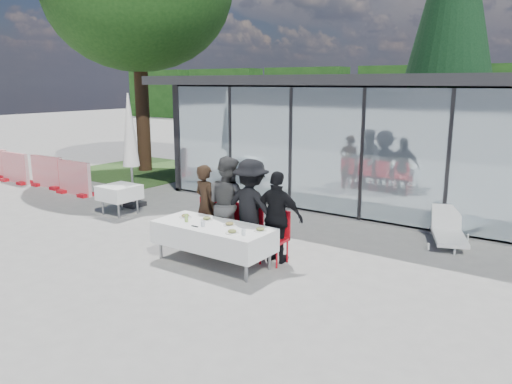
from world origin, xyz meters
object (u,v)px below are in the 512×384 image
diner_chair_b (228,224)px  folded_eyeglasses (195,226)px  juice_bottle (186,218)px  lounger (448,231)px  construction_barriers (17,169)px  diner_b (228,204)px  plate_b (207,219)px  plate_a (185,216)px  spare_table_left (119,193)px  diner_c (251,208)px  plate_c (230,224)px  plate_d (260,230)px  conifer_tree (453,6)px  diner_d (277,217)px  dining_table (213,236)px  market_umbrella (130,136)px  diner_a (206,205)px  diner_chair_c (250,229)px  diner_chair_a (205,220)px  diner_chair_d (277,234)px

diner_chair_b → folded_eyeglasses: size_ratio=6.96×
juice_bottle → lounger: bearing=46.2°
folded_eyeglasses → construction_barriers: (-10.12, 2.48, -0.32)m
diner_chair_b → diner_b: bearing=90.0°
diner_b → diner_chair_b: bearing=104.1°
lounger → plate_b: bearing=-134.3°
plate_a → spare_table_left: bearing=159.3°
diner_c → plate_c: size_ratio=7.99×
diner_c → juice_bottle: size_ratio=12.52×
diner_chair_b → construction_barriers: (-10.05, 1.44, -0.10)m
plate_d → conifer_tree: 14.05m
diner_d → plate_c: 0.89m
dining_table → plate_b: (-0.29, 0.17, 0.24)m
plate_a → spare_table_left: (-3.48, 1.32, -0.22)m
diner_chair_b → diner_d: 1.18m
diner_chair_b → construction_barriers: 10.15m
diner_chair_b → market_umbrella: 4.73m
diner_a → diner_b: (0.58, -0.00, 0.11)m
diner_a → diner_d: size_ratio=0.98×
dining_table → diner_chair_c: (0.30, 0.75, -0.00)m
diner_c → juice_bottle: bearing=46.2°
plate_d → juice_bottle: 1.48m
diner_chair_a → construction_barriers: 9.58m
folded_eyeglasses → lounger: size_ratio=0.10×
folded_eyeglasses → lounger: bearing=50.0°
diner_b → spare_table_left: (-3.97, 0.63, -0.39)m
diner_a → spare_table_left: diner_a is taller
diner_b → plate_a: bearing=68.5°
plate_c → market_umbrella: size_ratio=0.08×
diner_d → diner_b: bearing=-6.8°
plate_d → folded_eyeglasses: plate_d is taller
diner_chair_c → plate_d: 0.90m
juice_bottle → conifer_tree: conifer_tree is taller
plate_c → conifer_tree: conifer_tree is taller
diner_a → juice_bottle: diner_a is taller
plate_a → plate_b: same height
juice_bottle → diner_chair_b: bearing=73.3°
diner_c → plate_c: (-0.01, -0.65, -0.16)m
lounger → spare_table_left: bearing=-162.4°
dining_table → diner_c: size_ratio=1.20×
market_umbrella → plate_c: bearing=-22.5°
diner_chair_d → spare_table_left: diner_chair_d is taller
spare_table_left → lounger: spare_table_left is taller
plate_c → plate_d: same height
diner_chair_b → construction_barriers: bearing=171.8°
diner_chair_c → conifer_tree: size_ratio=0.09×
diner_chair_d → diner_chair_a: bearing=180.0°
diner_b → plate_b: bearing=100.7°
diner_chair_d → folded_eyeglasses: diner_chair_d is taller
diner_a → plate_c: (1.12, -0.65, -0.06)m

